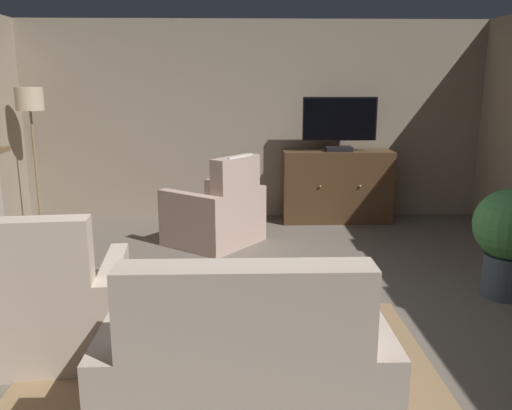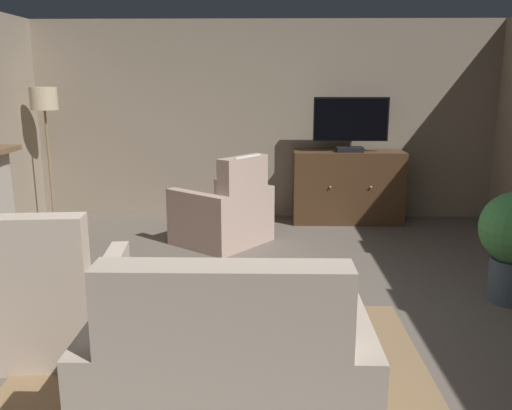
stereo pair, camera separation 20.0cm
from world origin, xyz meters
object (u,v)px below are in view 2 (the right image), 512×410
television (351,123)px  tv_remote (241,284)px  armchair_near_window (225,215)px  folded_newspaper (258,282)px  cat (98,274)px  coffee_table (241,292)px  armchair_by_fireplace (55,304)px  tv_cabinet (348,189)px  sofa_floral (230,382)px  floor_lamp (45,119)px

television → tv_remote: bearing=-110.3°
tv_remote → armchair_near_window: armchair_near_window is taller
folded_newspaper → cat: bearing=152.3°
coffee_table → armchair_by_fireplace: size_ratio=0.85×
tv_cabinet → folded_newspaper: 3.55m
tv_cabinet → sofa_floral: bearing=-105.6°
tv_cabinet → cat: (-2.62, -2.28, -0.36)m
armchair_near_window → tv_remote: bearing=-82.9°
folded_newspaper → sofa_floral: size_ratio=0.21×
folded_newspaper → armchair_near_window: bearing=108.4°
cat → floor_lamp: bearing=120.7°
tv_cabinet → floor_lamp: bearing=-176.5°
coffee_table → armchair_by_fireplace: armchair_by_fireplace is taller
tv_cabinet → folded_newspaper: bearing=-108.5°
folded_newspaper → sofa_floral: bearing=-88.2°
armchair_by_fireplace → coffee_table: bearing=3.5°
folded_newspaper → armchair_by_fireplace: (-1.42, -0.11, -0.13)m
armchair_near_window → armchair_by_fireplace: 2.70m
tv_remote → floor_lamp: floor_lamp is taller
coffee_table → sofa_floral: 1.09m
coffee_table → floor_lamp: size_ratio=0.50×
television → cat: 3.65m
television → tv_cabinet: bearing=90.0°
sofa_floral → cat: 2.62m
television → armchair_by_fireplace: (-2.55, -3.42, -1.00)m
cat → television: bearing=40.3°
television → tv_remote: 3.69m
folded_newspaper → tv_cabinet: bearing=79.8°
sofa_floral → armchair_by_fireplace: 1.64m
sofa_floral → floor_lamp: (-2.58, 4.26, 1.02)m
cat → floor_lamp: size_ratio=0.39×
armchair_near_window → television: bearing=30.6°
television → tv_remote: size_ratio=5.59×
tv_cabinet → armchair_near_window: bearing=-148.0°
tv_remote → floor_lamp: (-2.59, 3.18, 0.92)m
tv_remote → folded_newspaper: 0.13m
tv_remote → cat: size_ratio=0.25×
folded_newspaper → armchair_by_fireplace: size_ratio=0.29×
armchair_by_fireplace → cat: (-0.08, 1.20, -0.23)m
cat → tv_cabinet: bearing=40.9°
tv_cabinet → coffee_table: tv_cabinet is taller
tv_cabinet → sofa_floral: size_ratio=1.00×
television → coffee_table: size_ratio=1.08×
coffee_table → folded_newspaper: (0.12, 0.03, 0.06)m
tv_cabinet → cat: tv_cabinet is taller
tv_cabinet → armchair_by_fireplace: size_ratio=1.38×
tv_remote → coffee_table: bearing=172.4°
coffee_table → cat: bearing=140.8°
sofa_floral → coffee_table: bearing=89.7°
coffee_table → folded_newspaper: folded_newspaper is taller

